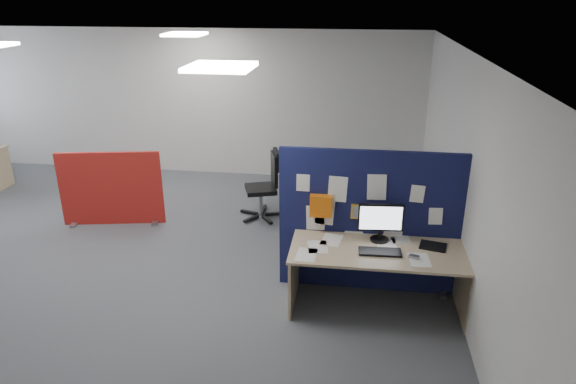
# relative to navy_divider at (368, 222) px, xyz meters

# --- Properties ---
(floor) EXTENTS (9.00, 9.00, 0.00)m
(floor) POSITION_rel_navy_divider_xyz_m (-3.46, 0.31, -0.86)
(floor) COLOR #4E5156
(floor) RESTS_ON ground
(ceiling) EXTENTS (9.00, 7.00, 0.02)m
(ceiling) POSITION_rel_navy_divider_xyz_m (-3.46, 0.31, 1.84)
(ceiling) COLOR white
(ceiling) RESTS_ON wall_back
(wall_back) EXTENTS (9.00, 0.02, 2.70)m
(wall_back) POSITION_rel_navy_divider_xyz_m (-3.46, 3.81, 0.49)
(wall_back) COLOR silver
(wall_back) RESTS_ON floor
(wall_right) EXTENTS (0.02, 7.00, 2.70)m
(wall_right) POSITION_rel_navy_divider_xyz_m (1.04, 0.31, 0.49)
(wall_right) COLOR silver
(wall_right) RESTS_ON floor
(ceiling_lights) EXTENTS (4.10, 4.10, 0.04)m
(ceiling_lights) POSITION_rel_navy_divider_xyz_m (-3.13, 0.98, 1.81)
(ceiling_lights) COLOR white
(ceiling_lights) RESTS_ON ceiling
(navy_divider) EXTENTS (2.08, 0.30, 1.72)m
(navy_divider) POSITION_rel_navy_divider_xyz_m (0.00, 0.00, 0.00)
(navy_divider) COLOR #100F3A
(navy_divider) RESTS_ON floor
(main_desk) EXTENTS (1.91, 0.85, 0.73)m
(main_desk) POSITION_rel_navy_divider_xyz_m (0.12, -0.35, -0.29)
(main_desk) COLOR tan
(main_desk) RESTS_ON floor
(monitor_main) EXTENTS (0.50, 0.21, 0.43)m
(monitor_main) POSITION_rel_navy_divider_xyz_m (0.13, -0.18, 0.11)
(monitor_main) COLOR black
(monitor_main) RESTS_ON main_desk
(keyboard) EXTENTS (0.46, 0.20, 0.02)m
(keyboard) POSITION_rel_navy_divider_xyz_m (0.13, -0.48, -0.12)
(keyboard) COLOR black
(keyboard) RESTS_ON main_desk
(mouse) EXTENTS (0.11, 0.09, 0.03)m
(mouse) POSITION_rel_navy_divider_xyz_m (0.47, -0.54, -0.11)
(mouse) COLOR gray
(mouse) RESTS_ON main_desk
(paper_tray) EXTENTS (0.32, 0.28, 0.01)m
(paper_tray) POSITION_rel_navy_divider_xyz_m (0.70, -0.26, -0.12)
(paper_tray) COLOR black
(paper_tray) RESTS_ON main_desk
(red_divider) EXTENTS (1.50, 0.33, 1.13)m
(red_divider) POSITION_rel_navy_divider_xyz_m (-3.77, 1.32, -0.30)
(red_divider) COLOR #AC161A
(red_divider) RESTS_ON floor
(office_chair) EXTENTS (0.70, 0.67, 1.06)m
(office_chair) POSITION_rel_navy_divider_xyz_m (-1.50, 1.88, -0.26)
(office_chair) COLOR black
(office_chair) RESTS_ON floor
(desk_papers) EXTENTS (1.40, 0.87, 0.00)m
(desk_papers) POSITION_rel_navy_divider_xyz_m (-0.08, -0.37, -0.13)
(desk_papers) COLOR white
(desk_papers) RESTS_ON main_desk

